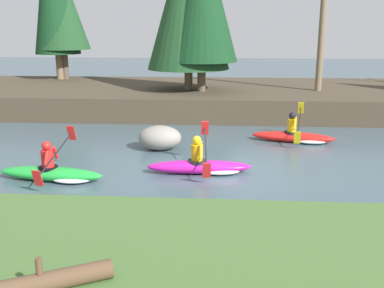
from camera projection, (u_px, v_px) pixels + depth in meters
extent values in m
plane|color=#425660|center=(222.00, 172.00, 11.90)|extent=(90.00, 90.00, 0.00)
cube|color=#473D2D|center=(223.00, 97.00, 21.26)|extent=(44.00, 8.16, 0.99)
cylinder|color=#7A664C|center=(60.00, 67.00, 24.08)|extent=(0.36, 0.36, 1.35)
cylinder|color=brown|center=(65.00, 64.00, 24.23)|extent=(0.36, 0.36, 1.57)
cone|color=#1E4723|center=(61.00, 5.00, 23.45)|extent=(2.87, 2.87, 4.56)
cylinder|color=brown|center=(189.00, 79.00, 20.00)|extent=(0.36, 0.36, 0.94)
cylinder|color=brown|center=(201.00, 76.00, 19.52)|extent=(0.36, 0.36, 1.29)
cylinder|color=#7A664C|center=(322.00, 25.00, 19.15)|extent=(0.28, 0.28, 5.66)
ellipsoid|color=red|center=(293.00, 137.00, 14.95)|extent=(2.77, 1.13, 0.34)
cone|color=red|center=(332.00, 139.00, 14.62)|extent=(0.38, 0.27, 0.20)
cylinder|color=black|center=(291.00, 133.00, 14.92)|extent=(0.57, 0.57, 0.08)
cylinder|color=yellow|center=(292.00, 125.00, 14.86)|extent=(0.35, 0.35, 0.42)
sphere|color=black|center=(292.00, 116.00, 14.78)|extent=(0.27, 0.27, 0.23)
cylinder|color=yellow|center=(295.00, 121.00, 15.04)|extent=(0.13, 0.24, 0.35)
cylinder|color=yellow|center=(295.00, 124.00, 14.59)|extent=(0.13, 0.24, 0.35)
cylinder|color=black|center=(299.00, 122.00, 14.77)|extent=(0.42, 1.88, 0.65)
cube|color=yellow|center=(301.00, 108.00, 15.58)|extent=(0.23, 0.20, 0.41)
cube|color=yellow|center=(297.00, 138.00, 13.96)|extent=(0.23, 0.20, 0.41)
ellipsoid|color=white|center=(310.00, 140.00, 14.82)|extent=(1.22, 0.91, 0.18)
ellipsoid|color=#C61999|center=(199.00, 167.00, 11.75)|extent=(2.73, 0.78, 0.34)
cone|color=#C61999|center=(246.00, 166.00, 11.74)|extent=(0.36, 0.22, 0.20)
cylinder|color=black|center=(197.00, 162.00, 11.71)|extent=(0.51, 0.51, 0.08)
cylinder|color=yellow|center=(197.00, 152.00, 11.65)|extent=(0.32, 0.32, 0.42)
sphere|color=yellow|center=(197.00, 140.00, 11.56)|extent=(0.24, 0.24, 0.23)
cylinder|color=yellow|center=(201.00, 147.00, 11.86)|extent=(0.10, 0.23, 0.35)
cylinder|color=yellow|center=(201.00, 152.00, 11.39)|extent=(0.10, 0.23, 0.35)
cylinder|color=black|center=(206.00, 148.00, 11.61)|extent=(0.16, 1.91, 0.65)
cube|color=red|center=(205.00, 128.00, 12.46)|extent=(0.21, 0.17, 0.41)
cube|color=red|center=(207.00, 170.00, 10.77)|extent=(0.21, 0.17, 0.41)
ellipsoid|color=white|center=(220.00, 170.00, 11.76)|extent=(1.14, 0.77, 0.18)
ellipsoid|color=green|center=(51.00, 174.00, 11.21)|extent=(2.75, 0.88, 0.34)
cone|color=green|center=(98.00, 176.00, 11.00)|extent=(0.37, 0.24, 0.20)
cylinder|color=black|center=(48.00, 168.00, 11.18)|extent=(0.53, 0.53, 0.08)
cylinder|color=red|center=(47.00, 158.00, 11.12)|extent=(0.33, 0.33, 0.42)
sphere|color=red|center=(46.00, 146.00, 11.03)|extent=(0.25, 0.25, 0.23)
cylinder|color=red|center=(55.00, 153.00, 11.31)|extent=(0.11, 0.23, 0.35)
cylinder|color=red|center=(46.00, 158.00, 10.85)|extent=(0.11, 0.23, 0.35)
cylinder|color=black|center=(56.00, 154.00, 11.04)|extent=(0.23, 1.91, 0.65)
cube|color=red|center=(71.00, 133.00, 11.87)|extent=(0.22, 0.18, 0.41)
cube|color=red|center=(38.00, 178.00, 10.22)|extent=(0.22, 0.18, 0.41)
ellipsoid|color=white|center=(72.00, 178.00, 11.13)|extent=(1.17, 0.81, 0.18)
ellipsoid|color=gray|center=(160.00, 138.00, 13.96)|extent=(1.34, 1.05, 0.76)
cylinder|color=brown|center=(22.00, 287.00, 5.15)|extent=(1.96, 1.18, 0.24)
cylinder|color=brown|center=(39.00, 266.00, 5.17)|extent=(0.08, 0.08, 0.20)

